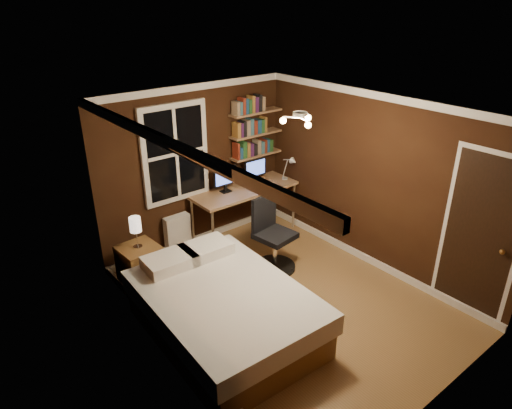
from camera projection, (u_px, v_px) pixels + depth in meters
floor at (287, 300)px, 5.97m from camera, size 4.20×4.20×0.00m
wall_back at (196, 167)px, 6.92m from camera, size 3.20×0.04×2.50m
wall_left at (172, 259)px, 4.53m from camera, size 0.04×4.20×2.50m
wall_right at (374, 182)px, 6.36m from camera, size 0.04×4.20×2.50m
ceiling at (294, 110)px, 4.92m from camera, size 3.20×4.20×0.02m
window at (175, 153)px, 6.57m from camera, size 1.06×0.06×1.46m
door at (479, 239)px, 5.35m from camera, size 0.03×0.82×2.05m
door_knob at (502, 252)px, 5.13m from camera, size 0.06×0.06×0.06m
ceiling_fixture at (300, 121)px, 4.89m from camera, size 0.44×0.44×0.18m
bookshelf_lower at (256, 155)px, 7.46m from camera, size 0.92×0.22×0.03m
books_row_lower at (256, 147)px, 7.40m from camera, size 0.66×0.16×0.23m
bookshelf_middle at (256, 134)px, 7.31m from camera, size 0.92×0.22×0.03m
books_row_middle at (256, 126)px, 7.25m from camera, size 0.54×0.16×0.23m
bookshelf_upper at (256, 112)px, 7.16m from camera, size 0.92×0.22×0.03m
books_row_upper at (256, 104)px, 7.11m from camera, size 0.54×0.16×0.23m
bed at (224, 310)px, 5.27m from camera, size 1.67×2.25×0.74m
nightstand at (140, 267)px, 6.13m from camera, size 0.52×0.52×0.61m
bedside_lamp at (136, 232)px, 5.91m from camera, size 0.15×0.15×0.43m
radiator at (178, 234)px, 6.98m from camera, size 0.40×0.14×0.60m
desk at (245, 192)px, 7.26m from camera, size 1.75×0.66×0.83m
monitor_left at (225, 180)px, 7.03m from camera, size 0.42×0.12×0.41m
monitor_right at (255, 171)px, 7.37m from camera, size 0.42×0.12×0.41m
desk_lamp at (288, 168)px, 7.46m from camera, size 0.14×0.32×0.44m
office_chair at (272, 241)px, 6.52m from camera, size 0.60×0.60×1.09m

